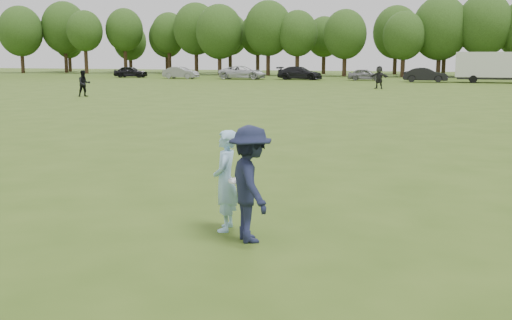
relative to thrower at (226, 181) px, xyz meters
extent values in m
plane|color=#364F16|center=(-0.50, -0.63, -0.86)|extent=(200.00, 200.00, 0.00)
imported|color=#99C8EC|center=(0.00, 0.00, 0.00)|extent=(0.52, 0.69, 1.72)
imported|color=#191D37|center=(0.59, -0.44, 0.08)|extent=(1.25, 1.39, 1.87)
imported|color=black|center=(-20.92, 27.56, 0.07)|extent=(1.12, 1.14, 1.86)
imported|color=#242424|center=(-2.15, 43.99, 0.12)|extent=(1.91, 1.03, 1.97)
imported|color=black|center=(-35.34, 59.95, -0.13)|extent=(4.43, 2.21, 1.45)
imported|color=gray|center=(-27.69, 58.60, -0.14)|extent=(4.45, 1.72, 1.45)
imported|color=silver|center=(-19.91, 59.31, -0.07)|extent=(5.88, 3.08, 1.58)
imported|color=black|center=(-13.03, 59.97, -0.09)|extent=(5.43, 2.49, 1.54)
imported|color=slate|center=(-5.41, 60.07, -0.19)|extent=(3.99, 1.75, 1.33)
imported|color=black|center=(1.28, 57.89, -0.09)|extent=(4.70, 1.77, 1.53)
cylinder|color=white|center=(0.27, -0.22, 0.06)|extent=(0.29, 0.29, 0.08)
cube|color=silver|center=(8.30, 58.44, 1.04)|extent=(8.00, 2.50, 2.60)
cube|color=black|center=(8.30, 58.44, -0.36)|extent=(7.60, 2.30, 0.25)
cylinder|color=black|center=(6.10, 57.19, -0.46)|extent=(0.80, 0.25, 0.80)
cylinder|color=black|center=(6.10, 59.69, -0.46)|extent=(0.80, 0.25, 0.80)
cube|color=#333333|center=(3.90, 58.44, -0.31)|extent=(1.20, 0.15, 0.12)
cylinder|color=#332114|center=(-61.18, 71.57, 0.95)|extent=(0.56, 0.56, 3.63)
ellipsoid|color=#243E14|center=(-61.18, 71.57, 5.69)|extent=(6.88, 6.88, 7.91)
cylinder|color=#332114|center=(-56.00, 75.75, 1.20)|extent=(0.56, 0.56, 4.13)
ellipsoid|color=#243E14|center=(-56.00, 75.75, 6.35)|extent=(7.25, 7.25, 8.34)
cylinder|color=#332114|center=(-49.85, 72.13, 1.23)|extent=(0.56, 0.56, 4.18)
ellipsoid|color=#243E14|center=(-49.85, 72.13, 5.62)|extent=(5.42, 5.42, 6.23)
cylinder|color=#332114|center=(-44.97, 75.60, 1.27)|extent=(0.56, 0.56, 4.26)
ellipsoid|color=#243E14|center=(-44.97, 75.60, 5.86)|extent=(5.79, 5.79, 6.66)
cylinder|color=#332114|center=(-38.09, 77.16, 1.10)|extent=(0.56, 0.56, 3.91)
ellipsoid|color=#243E14|center=(-38.09, 77.16, 5.38)|extent=(5.47, 5.47, 6.29)
cylinder|color=#332114|center=(-32.79, 75.40, 1.06)|extent=(0.56, 0.56, 3.83)
ellipsoid|color=#243E14|center=(-32.79, 75.40, 5.84)|extent=(6.75, 6.75, 7.76)
cylinder|color=#332114|center=(-27.89, 72.44, 0.77)|extent=(0.56, 0.56, 3.25)
ellipsoid|color=#243E14|center=(-27.89, 72.44, 5.27)|extent=(6.76, 6.76, 7.78)
cylinder|color=#332114|center=(-20.73, 72.85, 0.99)|extent=(0.56, 0.56, 3.71)
ellipsoid|color=#243E14|center=(-20.73, 72.85, 5.69)|extent=(6.68, 6.68, 7.68)
cylinder|color=#332114|center=(-16.40, 72.46, 0.87)|extent=(0.56, 0.56, 3.46)
ellipsoid|color=#243E14|center=(-16.40, 72.46, 4.93)|extent=(5.49, 5.49, 6.31)
cylinder|color=#332114|center=(-9.82, 72.32, 0.71)|extent=(0.56, 0.56, 3.14)
ellipsoid|color=#243E14|center=(-9.82, 72.32, 4.74)|extent=(5.78, 5.78, 6.64)
cylinder|color=#332114|center=(-2.11, 72.06, 0.65)|extent=(0.56, 0.56, 3.01)
ellipsoid|color=#243E14|center=(-2.11, 72.06, 4.48)|extent=(5.46, 5.46, 6.28)
cylinder|color=#332114|center=(2.33, 74.44, 0.75)|extent=(0.56, 0.56, 3.23)
ellipsoid|color=#243E14|center=(2.33, 74.44, 5.46)|extent=(7.29, 7.29, 8.38)
cylinder|color=#332114|center=(7.74, 74.35, 1.02)|extent=(0.56, 0.56, 3.77)
ellipsoid|color=#243E14|center=(7.74, 74.35, 5.86)|extent=(6.95, 6.95, 8.00)
cylinder|color=#332114|center=(-58.76, 80.78, 0.63)|extent=(0.56, 0.56, 2.97)
ellipsoid|color=#243E14|center=(-58.76, 80.78, 4.17)|extent=(4.85, 4.85, 5.58)
cylinder|color=#332114|center=(-47.60, 81.90, 0.50)|extent=(0.56, 0.56, 2.73)
ellipsoid|color=#243E14|center=(-47.60, 81.90, 4.19)|extent=(5.45, 5.45, 6.27)
cylinder|color=#332114|center=(-40.05, 80.31, 0.77)|extent=(0.56, 0.56, 3.25)
ellipsoid|color=#243E14|center=(-40.05, 80.31, 4.81)|extent=(5.68, 5.68, 6.53)
cylinder|color=#332114|center=(-30.22, 83.30, 0.95)|extent=(0.56, 0.56, 3.62)
ellipsoid|color=#243E14|center=(-30.22, 83.30, 5.23)|extent=(5.80, 5.80, 6.67)
cylinder|color=#332114|center=(-24.74, 80.76, 0.94)|extent=(0.56, 0.56, 3.61)
ellipsoid|color=#243E14|center=(-24.74, 80.76, 5.12)|extent=(5.58, 5.58, 6.42)
cylinder|color=#332114|center=(-14.44, 81.29, 0.79)|extent=(0.56, 0.56, 3.29)
ellipsoid|color=#243E14|center=(-14.44, 81.29, 4.69)|extent=(5.30, 5.30, 6.09)
cylinder|color=#332114|center=(-4.00, 82.76, 0.78)|extent=(0.56, 0.56, 3.28)
ellipsoid|color=#243E14|center=(-4.00, 82.76, 5.30)|extent=(6.78, 6.78, 7.79)
cylinder|color=#332114|center=(2.95, 81.22, 0.70)|extent=(0.56, 0.56, 3.11)
ellipsoid|color=#243E14|center=(2.95, 81.22, 4.52)|extent=(5.34, 5.34, 6.14)
camera|label=1|loc=(3.47, -9.26, 2.11)|focal=42.00mm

